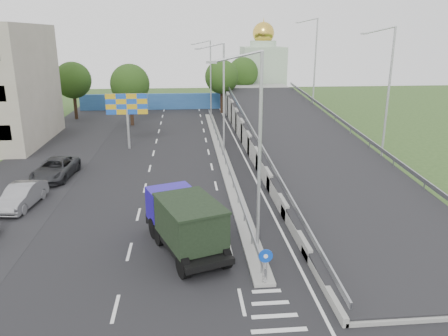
{
  "coord_description": "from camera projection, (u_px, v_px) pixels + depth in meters",
  "views": [
    {
      "loc": [
        -3.42,
        -14.98,
        10.93
      ],
      "look_at": [
        -0.82,
        13.46,
        2.2
      ],
      "focal_mm": 35.0,
      "sensor_mm": 36.0,
      "label": 1
    }
  ],
  "objects": [
    {
      "name": "median",
      "position": [
        223.0,
        156.0,
        40.58
      ],
      "size": [
        1.0,
        44.0,
        0.2
      ],
      "primitive_type": "cube",
      "color": "gray",
      "rests_on": "ground"
    },
    {
      "name": "lamp_post_mid",
      "position": [
        222.0,
        92.0,
        40.83
      ],
      "size": [
        2.74,
        0.18,
        10.08
      ],
      "color": "#B2B5B7",
      "rests_on": "median"
    },
    {
      "name": "overpass_ramp",
      "position": [
        302.0,
        137.0,
        40.75
      ],
      "size": [
        10.0,
        50.0,
        3.5
      ],
      "color": "gray",
      "rests_on": "ground"
    },
    {
      "name": "sign_bollard",
      "position": [
        265.0,
        266.0,
        19.53
      ],
      "size": [
        0.64,
        0.23,
        1.67
      ],
      "color": "black",
      "rests_on": "median"
    },
    {
      "name": "billboard",
      "position": [
        127.0,
        107.0,
        42.42
      ],
      "size": [
        4.0,
        0.24,
        5.5
      ],
      "color": "#B2B5B7",
      "rests_on": "ground"
    },
    {
      "name": "lamp_post_near",
      "position": [
        256.0,
        142.0,
        21.78
      ],
      "size": [
        2.74,
        0.18,
        10.08
      ],
      "color": "#B2B5B7",
      "rests_on": "median"
    },
    {
      "name": "tree_left_mid",
      "position": [
        130.0,
        84.0,
        53.47
      ],
      "size": [
        4.8,
        4.8,
        7.6
      ],
      "color": "black",
      "rests_on": "ground"
    },
    {
      "name": "dump_truck",
      "position": [
        185.0,
        221.0,
        22.76
      ],
      "size": [
        4.61,
        7.19,
        2.98
      ],
      "rotation": [
        0.0,
        0.0,
        0.35
      ],
      "color": "black",
      "rests_on": "ground"
    },
    {
      "name": "parked_car_b",
      "position": [
        22.0,
        196.0,
        28.72
      ],
      "size": [
        2.22,
        4.87,
        1.55
      ],
      "primitive_type": "imported",
      "rotation": [
        0.0,
        0.0,
        -0.13
      ],
      "color": "gray",
      "rests_on": "ground"
    },
    {
      "name": "lamp_post_far",
      "position": [
        209.0,
        74.0,
        59.87
      ],
      "size": [
        2.74,
        0.18,
        10.08
      ],
      "color": "#B2B5B7",
      "rests_on": "median"
    },
    {
      "name": "tree_ramp_far",
      "position": [
        243.0,
        73.0,
        69.14
      ],
      "size": [
        4.8,
        4.8,
        7.6
      ],
      "color": "black",
      "rests_on": "ground"
    },
    {
      "name": "median_guardrail",
      "position": [
        223.0,
        150.0,
        40.39
      ],
      "size": [
        0.09,
        44.0,
        0.71
      ],
      "color": "gray",
      "rests_on": "median"
    },
    {
      "name": "tree_left_far",
      "position": [
        73.0,
        80.0,
        57.54
      ],
      "size": [
        4.8,
        4.8,
        7.6
      ],
      "color": "black",
      "rests_on": "ground"
    },
    {
      "name": "road_surface",
      "position": [
        191.0,
        171.0,
        36.54
      ],
      "size": [
        26.0,
        90.0,
        0.04
      ],
      "primitive_type": "cube",
      "color": "black",
      "rests_on": "ground"
    },
    {
      "name": "church",
      "position": [
        262.0,
        69.0,
        74.21
      ],
      "size": [
        7.0,
        7.0,
        13.8
      ],
      "color": "#B2CCAD",
      "rests_on": "ground"
    },
    {
      "name": "parked_car_c",
      "position": [
        55.0,
        169.0,
        34.54
      ],
      "size": [
        3.01,
        5.75,
        1.54
      ],
      "primitive_type": "imported",
      "rotation": [
        0.0,
        0.0,
        -0.08
      ],
      "color": "#2B2C2F",
      "rests_on": "ground"
    },
    {
      "name": "blue_wall",
      "position": [
        180.0,
        101.0,
        66.58
      ],
      "size": [
        30.0,
        0.5,
        2.4
      ],
      "primitive_type": "cube",
      "color": "#264F8D",
      "rests_on": "ground"
    },
    {
      "name": "ground",
      "position": [
        274.0,
        315.0,
        17.76
      ],
      "size": [
        160.0,
        160.0,
        0.0
      ],
      "primitive_type": "plane",
      "color": "#2D4C1E",
      "rests_on": "ground"
    },
    {
      "name": "parking_strip",
      "position": [
        31.0,
        175.0,
        35.42
      ],
      "size": [
        8.0,
        90.0,
        0.05
      ],
      "primitive_type": "cube",
      "color": "black",
      "rests_on": "ground"
    },
    {
      "name": "tree_median_far",
      "position": [
        222.0,
        77.0,
        62.13
      ],
      "size": [
        4.8,
        4.8,
        7.6
      ],
      "color": "black",
      "rests_on": "ground"
    }
  ]
}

